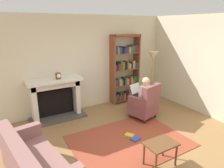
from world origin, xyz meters
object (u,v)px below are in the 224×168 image
object	(u,v)px
mantel_clock	(58,76)
armchair_reading	(145,104)
fireplace	(55,97)
sofa_floral	(34,167)
bookshelf	(125,70)
side_table	(161,147)
floor_lamp	(153,60)
seated_reader	(142,96)

from	to	relation	value
mantel_clock	armchair_reading	distance (m)	2.39
fireplace	armchair_reading	bearing A→B (deg)	-33.09
armchair_reading	sofa_floral	distance (m)	3.11
bookshelf	armchair_reading	xyz separation A→B (m)	(-0.24, -1.35, -0.61)
side_table	floor_lamp	distance (m)	3.10
bookshelf	armchair_reading	distance (m)	1.50
fireplace	mantel_clock	distance (m)	0.60
sofa_floral	mantel_clock	bearing A→B (deg)	-35.86
seated_reader	sofa_floral	distance (m)	3.13
sofa_floral	side_table	size ratio (longest dim) A/B	3.21
fireplace	side_table	size ratio (longest dim) A/B	2.56
fireplace	mantel_clock	bearing A→B (deg)	-47.53
fireplace	floor_lamp	world-z (taller)	floor_lamp
floor_lamp	sofa_floral	bearing A→B (deg)	-156.59
fireplace	seated_reader	world-z (taller)	seated_reader
bookshelf	floor_lamp	xyz separation A→B (m)	(0.58, -0.62, 0.37)
side_table	floor_lamp	size ratio (longest dim) A/B	0.34
mantel_clock	seated_reader	size ratio (longest dim) A/B	0.14
mantel_clock	bookshelf	world-z (taller)	bookshelf
sofa_floral	side_table	bearing A→B (deg)	-118.18
fireplace	bookshelf	size ratio (longest dim) A/B	0.67
fireplace	bookshelf	xyz separation A→B (m)	(2.25, 0.03, 0.46)
bookshelf	floor_lamp	world-z (taller)	bookshelf
fireplace	bookshelf	world-z (taller)	bookshelf
mantel_clock	sofa_floral	bearing A→B (deg)	-116.18
mantel_clock	sofa_floral	xyz separation A→B (m)	(-1.05, -2.13, -0.84)
seated_reader	side_table	distance (m)	1.96
fireplace	sofa_floral	distance (m)	2.44
bookshelf	sofa_floral	world-z (taller)	bookshelf
seated_reader	side_table	world-z (taller)	seated_reader
fireplace	armchair_reading	size ratio (longest dim) A/B	1.48
mantel_clock	armchair_reading	size ratio (longest dim) A/B	0.17
floor_lamp	side_table	bearing A→B (deg)	-127.77
fireplace	bookshelf	bearing A→B (deg)	0.88
seated_reader	mantel_clock	bearing A→B (deg)	-45.36
armchair_reading	floor_lamp	bearing A→B (deg)	-153.95
armchair_reading	side_table	distance (m)	1.86
bookshelf	side_table	bearing A→B (deg)	-112.33
side_table	floor_lamp	world-z (taller)	floor_lamp
mantel_clock	sofa_floral	world-z (taller)	mantel_clock
armchair_reading	side_table	world-z (taller)	armchair_reading
floor_lamp	armchair_reading	bearing A→B (deg)	-138.73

